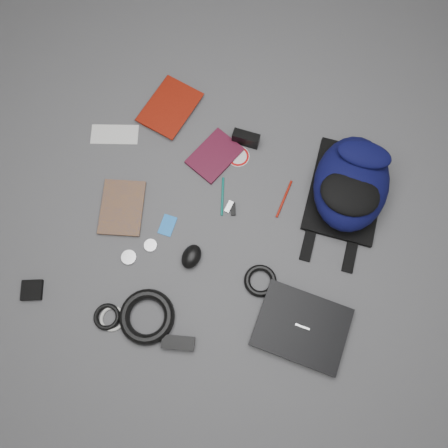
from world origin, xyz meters
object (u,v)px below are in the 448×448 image
(dvd_case, at_px, (215,156))
(compact_camera, at_px, (246,139))
(laptop, at_px, (302,327))
(comic_book, at_px, (101,206))
(textbook_red, at_px, (151,98))
(mouse, at_px, (191,257))
(power_brick, at_px, (178,343))
(backpack, at_px, (351,183))
(pouch, at_px, (32,290))

(dvd_case, distance_m, compact_camera, 0.14)
(laptop, height_order, compact_camera, compact_camera)
(laptop, height_order, comic_book, laptop)
(textbook_red, xyz_separation_m, dvd_case, (0.33, -0.16, -0.01))
(textbook_red, xyz_separation_m, mouse, (0.39, -0.58, 0.01))
(comic_book, xyz_separation_m, power_brick, (0.45, -0.38, 0.01))
(dvd_case, distance_m, power_brick, 0.72)
(laptop, height_order, mouse, mouse)
(comic_book, bearing_deg, backpack, 7.57)
(laptop, height_order, dvd_case, laptop)
(backpack, bearing_deg, compact_camera, 166.63)
(laptop, height_order, textbook_red, laptop)
(comic_book, bearing_deg, dvd_case, 29.93)
(mouse, bearing_deg, laptop, -7.92)
(backpack, distance_m, laptop, 0.55)
(laptop, relative_size, dvd_case, 1.56)
(dvd_case, xyz_separation_m, power_brick, (0.11, -0.71, 0.01))
(compact_camera, height_order, mouse, compact_camera)
(mouse, bearing_deg, backpack, 48.69)
(textbook_red, bearing_deg, backpack, 2.68)
(dvd_case, height_order, compact_camera, compact_camera)
(compact_camera, xyz_separation_m, pouch, (-0.55, -0.81, -0.02))
(backpack, xyz_separation_m, compact_camera, (-0.43, 0.08, -0.06))
(laptop, xyz_separation_m, compact_camera, (-0.41, 0.63, 0.01))
(textbook_red, bearing_deg, mouse, -44.24)
(textbook_red, relative_size, comic_book, 1.11)
(laptop, bearing_deg, pouch, -167.24)
(laptop, distance_m, compact_camera, 0.75)
(power_brick, bearing_deg, mouse, 87.48)
(compact_camera, bearing_deg, power_brick, -90.09)
(mouse, bearing_deg, compact_camera, 91.26)
(laptop, bearing_deg, textbook_red, 142.30)
(dvd_case, bearing_deg, backpack, 24.85)
(laptop, xyz_separation_m, mouse, (-0.45, 0.11, 0.01))
(pouch, bearing_deg, power_brick, -0.22)
(comic_book, distance_m, dvd_case, 0.48)
(textbook_red, distance_m, comic_book, 0.50)
(compact_camera, xyz_separation_m, mouse, (-0.04, -0.51, -0.01))
(textbook_red, distance_m, mouse, 0.69)
(backpack, height_order, comic_book, backpack)
(textbook_red, height_order, dvd_case, textbook_red)
(backpack, relative_size, pouch, 5.79)
(dvd_case, bearing_deg, power_brick, -58.38)
(backpack, xyz_separation_m, comic_book, (-0.87, -0.36, -0.08))
(mouse, bearing_deg, textbook_red, 129.76)
(mouse, xyz_separation_m, pouch, (-0.50, -0.30, -0.02))
(backpack, distance_m, compact_camera, 0.44)
(textbook_red, relative_size, power_brick, 2.15)
(textbook_red, bearing_deg, power_brick, -51.10)
(backpack, xyz_separation_m, power_brick, (-0.41, -0.74, -0.07))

